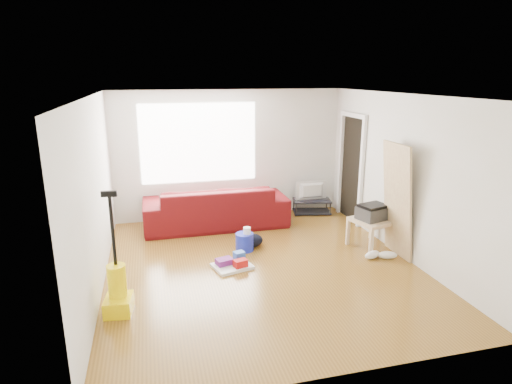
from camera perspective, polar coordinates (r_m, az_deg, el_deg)
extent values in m
cube|color=brown|center=(6.49, 0.82, -9.88)|extent=(4.50, 5.00, 0.01)
cube|color=white|center=(5.87, 0.91, 12.75)|extent=(4.50, 5.00, 0.01)
cube|color=beige|center=(8.44, -3.53, 5.01)|extent=(4.50, 0.01, 2.50)
cube|color=beige|center=(3.83, 10.66, -8.32)|extent=(4.50, 0.01, 2.50)
cube|color=beige|center=(5.91, -20.71, -0.53)|extent=(0.01, 5.00, 2.50)
cube|color=beige|center=(6.97, 19.04, 1.95)|extent=(0.01, 5.00, 2.50)
cube|color=white|center=(8.30, -7.63, 6.46)|extent=(2.20, 0.01, 1.50)
cube|color=white|center=(8.05, 13.87, 2.25)|extent=(0.06, 0.08, 2.00)
cube|color=white|center=(8.84, 11.18, 3.56)|extent=(0.06, 0.08, 2.00)
cube|color=white|center=(8.29, 12.88, 9.97)|extent=(0.06, 0.98, 0.08)
cube|color=black|center=(8.46, 12.67, 2.95)|extent=(0.01, 0.86, 1.98)
imported|color=#500A0C|center=(8.18, -5.33, -4.45)|extent=(2.65, 1.04, 0.77)
cube|color=black|center=(8.93, 7.41, -2.58)|extent=(0.83, 0.58, 0.03)
cube|color=black|center=(8.86, 7.46, -1.12)|extent=(0.83, 0.58, 0.03)
cylinder|color=black|center=(8.67, 5.36, -2.31)|extent=(0.03, 0.03, 0.28)
cylinder|color=black|center=(9.02, 5.06, -1.59)|extent=(0.03, 0.03, 0.28)
cylinder|color=black|center=(8.79, 9.87, -2.23)|extent=(0.03, 0.03, 0.28)
cylinder|color=black|center=(9.13, 9.40, -1.53)|extent=(0.03, 0.03, 0.28)
imported|color=black|center=(8.80, 7.51, 0.15)|extent=(0.66, 0.09, 0.38)
cube|color=tan|center=(7.27, 15.26, -3.69)|extent=(0.73, 0.73, 0.05)
cube|color=tan|center=(7.00, 15.10, -6.57)|extent=(0.05, 0.05, 0.43)
cube|color=tan|center=(7.36, 12.15, -5.27)|extent=(0.05, 0.05, 0.43)
cube|color=tan|center=(7.37, 18.11, -5.68)|extent=(0.05, 0.05, 0.43)
cube|color=tan|center=(7.71, 15.15, -4.49)|extent=(0.05, 0.05, 0.43)
cube|color=#2C2C2C|center=(7.23, 15.33, -2.73)|extent=(0.56, 0.48, 0.20)
cube|color=black|center=(7.20, 15.40, -1.79)|extent=(0.50, 0.42, 0.05)
cylinder|color=#1A28BF|center=(7.04, -1.53, -7.77)|extent=(0.38, 0.38, 0.29)
cylinder|color=white|center=(6.95, -1.21, -6.29)|extent=(0.12, 0.12, 0.11)
cube|color=white|center=(6.45, -3.19, -9.84)|extent=(0.63, 0.56, 0.04)
cube|color=#B21211|center=(6.36, -2.09, -9.46)|extent=(0.22, 0.18, 0.11)
cube|color=#641C72|center=(6.46, -4.25, -9.22)|extent=(0.27, 0.23, 0.09)
cube|color=blue|center=(6.53, -2.26, -8.57)|extent=(0.18, 0.16, 0.15)
ellipsoid|color=black|center=(7.18, -0.65, -7.28)|extent=(0.43, 0.36, 0.22)
ellipsoid|color=white|center=(6.96, 15.25, -8.09)|extent=(0.33, 0.22, 0.12)
ellipsoid|color=white|center=(7.02, 17.13, -8.05)|extent=(0.32, 0.21, 0.12)
cube|color=#FFE002|center=(5.56, -17.82, -14.14)|extent=(0.35, 0.39, 0.20)
cylinder|color=#FFE002|center=(5.47, -18.04, -11.15)|extent=(0.22, 0.22, 0.39)
cylinder|color=black|center=(5.26, -18.58, -4.98)|extent=(0.04, 0.04, 0.84)
cube|color=black|center=(5.13, -19.00, -0.23)|extent=(0.18, 0.07, 0.07)
cube|color=#A07855|center=(7.22, 17.72, -7.93)|extent=(0.22, 0.72, 1.79)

